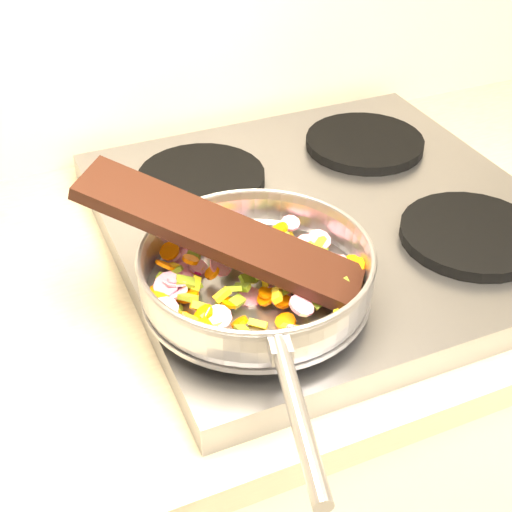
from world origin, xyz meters
name	(u,v)px	position (x,y,z in m)	size (l,w,h in m)	color
cooktop	(327,221)	(-0.70, 1.67, 0.92)	(0.60, 0.60, 0.04)	#939399
grate_fl	(280,288)	(-0.84, 1.52, 0.95)	(0.19, 0.19, 0.02)	black
grate_fr	(472,234)	(-0.56, 1.52, 0.95)	(0.19, 0.19, 0.02)	black
grate_bl	(201,178)	(-0.84, 1.81, 0.95)	(0.19, 0.19, 0.02)	black
grate_br	(365,143)	(-0.56, 1.81, 0.95)	(0.19, 0.19, 0.02)	black
saute_pan	(256,271)	(-0.87, 1.52, 0.99)	(0.31, 0.47, 0.06)	#9E9EA5
vegetable_heap	(250,275)	(-0.88, 1.53, 0.98)	(0.26, 0.27, 0.05)	#CB1351
wooden_spatula	(221,234)	(-0.90, 1.55, 1.03)	(0.34, 0.08, 0.02)	black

